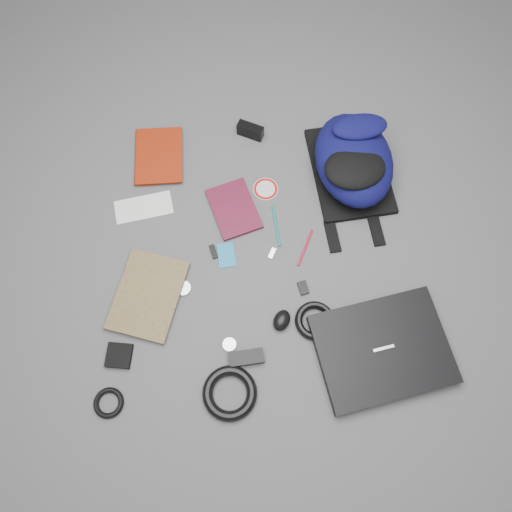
{
  "coord_description": "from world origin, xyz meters",
  "views": [
    {
      "loc": [
        -0.0,
        -0.59,
        1.62
      ],
      "look_at": [
        0.0,
        0.0,
        0.02
      ],
      "focal_mm": 35.0,
      "sensor_mm": 36.0,
      "label": 1
    }
  ],
  "objects_px": {
    "laptop": "(382,349)",
    "compact_camera": "(250,131)",
    "mouse": "(282,320)",
    "backpack": "(354,160)",
    "dvd_case": "(234,209)",
    "textbook_red": "(135,157)",
    "power_brick": "(246,358)",
    "comic_book": "(118,288)",
    "pouch": "(119,355)"
  },
  "relations": [
    {
      "from": "backpack",
      "to": "comic_book",
      "type": "distance_m",
      "value": 0.92
    },
    {
      "from": "laptop",
      "to": "power_brick",
      "type": "bearing_deg",
      "value": 169.23
    },
    {
      "from": "comic_book",
      "to": "mouse",
      "type": "height_order",
      "value": "mouse"
    },
    {
      "from": "comic_book",
      "to": "power_brick",
      "type": "bearing_deg",
      "value": -13.9
    },
    {
      "from": "laptop",
      "to": "textbook_red",
      "type": "relative_size",
      "value": 1.75
    },
    {
      "from": "textbook_red",
      "to": "mouse",
      "type": "distance_m",
      "value": 0.81
    },
    {
      "from": "backpack",
      "to": "dvd_case",
      "type": "xyz_separation_m",
      "value": [
        -0.42,
        -0.15,
        -0.08
      ]
    },
    {
      "from": "pouch",
      "to": "laptop",
      "type": "bearing_deg",
      "value": 1.05
    },
    {
      "from": "compact_camera",
      "to": "power_brick",
      "type": "bearing_deg",
      "value": -68.43
    },
    {
      "from": "laptop",
      "to": "compact_camera",
      "type": "bearing_deg",
      "value": 103.36
    },
    {
      "from": "laptop",
      "to": "textbook_red",
      "type": "xyz_separation_m",
      "value": [
        -0.85,
        0.71,
        -0.01
      ]
    },
    {
      "from": "laptop",
      "to": "comic_book",
      "type": "height_order",
      "value": "laptop"
    },
    {
      "from": "textbook_red",
      "to": "pouch",
      "type": "distance_m",
      "value": 0.73
    },
    {
      "from": "mouse",
      "to": "backpack",
      "type": "bearing_deg",
      "value": 89.83
    },
    {
      "from": "dvd_case",
      "to": "comic_book",
      "type": "bearing_deg",
      "value": -163.41
    },
    {
      "from": "textbook_red",
      "to": "mouse",
      "type": "bearing_deg",
      "value": -52.47
    },
    {
      "from": "textbook_red",
      "to": "comic_book",
      "type": "bearing_deg",
      "value": -94.98
    },
    {
      "from": "textbook_red",
      "to": "mouse",
      "type": "height_order",
      "value": "mouse"
    },
    {
      "from": "comic_book",
      "to": "dvd_case",
      "type": "height_order",
      "value": "comic_book"
    },
    {
      "from": "mouse",
      "to": "pouch",
      "type": "bearing_deg",
      "value": -143.07
    },
    {
      "from": "textbook_red",
      "to": "compact_camera",
      "type": "relative_size",
      "value": 2.41
    },
    {
      "from": "backpack",
      "to": "power_brick",
      "type": "height_order",
      "value": "backpack"
    },
    {
      "from": "backpack",
      "to": "pouch",
      "type": "xyz_separation_m",
      "value": [
        -0.78,
        -0.67,
        -0.08
      ]
    },
    {
      "from": "textbook_red",
      "to": "comic_book",
      "type": "relative_size",
      "value": 0.82
    },
    {
      "from": "dvd_case",
      "to": "mouse",
      "type": "xyz_separation_m",
      "value": [
        0.16,
        -0.41,
        0.01
      ]
    },
    {
      "from": "comic_book",
      "to": "pouch",
      "type": "relative_size",
      "value": 3.63
    },
    {
      "from": "backpack",
      "to": "comic_book",
      "type": "relative_size",
      "value": 1.46
    },
    {
      "from": "textbook_red",
      "to": "power_brick",
      "type": "height_order",
      "value": "power_brick"
    },
    {
      "from": "compact_camera",
      "to": "mouse",
      "type": "distance_m",
      "value": 0.73
    },
    {
      "from": "backpack",
      "to": "mouse",
      "type": "relative_size",
      "value": 5.72
    },
    {
      "from": "comic_book",
      "to": "compact_camera",
      "type": "distance_m",
      "value": 0.75
    },
    {
      "from": "dvd_case",
      "to": "pouch",
      "type": "relative_size",
      "value": 2.63
    },
    {
      "from": "mouse",
      "to": "comic_book",
      "type": "bearing_deg",
      "value": -166.92
    },
    {
      "from": "dvd_case",
      "to": "mouse",
      "type": "bearing_deg",
      "value": -88.99
    },
    {
      "from": "dvd_case",
      "to": "pouch",
      "type": "xyz_separation_m",
      "value": [
        -0.36,
        -0.52,
        0.0
      ]
    },
    {
      "from": "power_brick",
      "to": "pouch",
      "type": "relative_size",
      "value": 1.41
    },
    {
      "from": "laptop",
      "to": "mouse",
      "type": "height_order",
      "value": "laptop"
    },
    {
      "from": "dvd_case",
      "to": "power_brick",
      "type": "height_order",
      "value": "power_brick"
    },
    {
      "from": "mouse",
      "to": "pouch",
      "type": "xyz_separation_m",
      "value": [
        -0.52,
        -0.11,
        -0.01
      ]
    },
    {
      "from": "pouch",
      "to": "power_brick",
      "type": "bearing_deg",
      "value": -1.24
    },
    {
      "from": "textbook_red",
      "to": "compact_camera",
      "type": "distance_m",
      "value": 0.44
    },
    {
      "from": "laptop",
      "to": "power_brick",
      "type": "xyz_separation_m",
      "value": [
        -0.43,
        -0.02,
        -0.01
      ]
    },
    {
      "from": "comic_book",
      "to": "pouch",
      "type": "bearing_deg",
      "value": -69.46
    },
    {
      "from": "backpack",
      "to": "laptop",
      "type": "height_order",
      "value": "backpack"
    },
    {
      "from": "dvd_case",
      "to": "compact_camera",
      "type": "xyz_separation_m",
      "value": [
        0.06,
        0.31,
        0.02
      ]
    },
    {
      "from": "dvd_case",
      "to": "textbook_red",
      "type": "bearing_deg",
      "value": 129.7
    },
    {
      "from": "compact_camera",
      "to": "mouse",
      "type": "relative_size",
      "value": 1.33
    },
    {
      "from": "backpack",
      "to": "power_brick",
      "type": "bearing_deg",
      "value": -127.83
    },
    {
      "from": "laptop",
      "to": "comic_book",
      "type": "xyz_separation_m",
      "value": [
        -0.86,
        0.21,
        -0.01
      ]
    },
    {
      "from": "mouse",
      "to": "pouch",
      "type": "relative_size",
      "value": 0.93
    }
  ]
}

